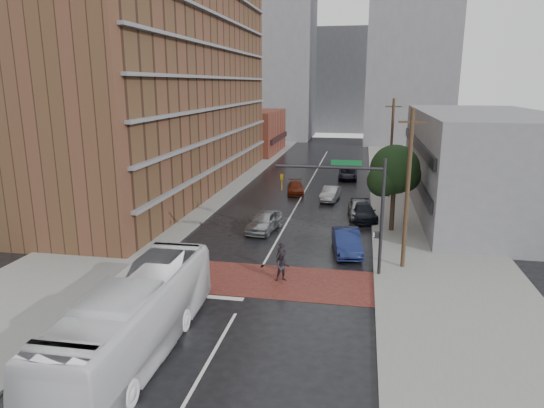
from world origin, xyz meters
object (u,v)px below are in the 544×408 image
Objects in this scene: car_parked_mid at (363,212)px; suv_travel at (348,174)px; pedestrian_a at (281,257)px; car_travel_c at (295,188)px; car_travel_b at (330,194)px; car_parked_near at (347,242)px; car_parked_far at (359,208)px; pedestrian_b at (282,267)px; transit_bus at (134,319)px; car_travel_a at (264,221)px.

suv_travel is at bearing 87.04° from car_parked_mid.
pedestrian_a is 22.23m from car_travel_c.
suv_travel is (1.33, 11.42, -0.03)m from car_travel_b.
car_parked_near is 1.10× the size of car_parked_far.
car_travel_c is at bearing 81.20° from pedestrian_b.
car_travel_b is (1.67, 19.62, -0.27)m from pedestrian_a.
pedestrian_a is 14.65m from car_parked_far.
transit_bus is 2.50× the size of car_parked_near.
car_parked_far is (1.55, -17.12, 0.10)m from suv_travel.
car_parked_mid is 1.07× the size of car_parked_far.
car_travel_c is at bearing 109.22° from pedestrian_a.
pedestrian_a is 0.39× the size of car_parked_near.
pedestrian_a reaches higher than car_travel_c.
transit_bus is 42.33m from suv_travel.
transit_bus is at bearing -101.63° from suv_travel.
car_travel_b reaches higher than car_parked_mid.
transit_bus reaches higher than car_parked_mid.
transit_bus is at bearing -93.90° from car_travel_b.
transit_bus is 26.16m from car_parked_far.
car_parked_near is 1.03× the size of car_parked_mid.
pedestrian_b reaches higher than car_travel_b.
car_travel_a is 7.72m from car_parked_near.
pedestrian_a is 0.40× the size of suv_travel.
car_parked_near is (6.62, -3.97, 0.01)m from car_travel_a.
suv_travel is at bearing 90.65° from car_parked_far.
suv_travel is at bearing 70.36° from pedestrian_b.
car_travel_c is (-2.21, 22.12, -0.35)m from pedestrian_a.
pedestrian_b is 15.90m from car_parked_far.
car_parked_near is at bearing -98.64° from car_parked_far.
car_parked_mid reaches higher than suv_travel.
transit_bus reaches higher than suv_travel.
car_parked_far is (4.25, 15.32, -0.11)m from pedestrian_b.
car_parked_near is at bearing -74.21° from car_travel_b.
car_travel_a is at bearing 140.70° from car_parked_near.
transit_bus is 32.81m from car_travel_c.
car_travel_c is at bearing 100.37° from car_parked_near.
car_parked_near reaches higher than car_parked_far.
car_travel_a is at bearing -156.78° from car_parked_mid.
pedestrian_a reaches higher than car_parked_far.
pedestrian_b is 0.36× the size of suv_travel.
car_parked_near is (3.56, 5.64, -0.06)m from pedestrian_b.
pedestrian_a is 0.46× the size of car_travel_c.
pedestrian_a is 5.73m from car_parked_near.
pedestrian_b is 21.07m from car_travel_b.
car_travel_c is at bearing 154.97° from car_travel_b.
car_travel_c is at bearing 119.30° from car_parked_mid.
pedestrian_a is 0.46× the size of car_travel_b.
pedestrian_b is (0.30, -1.40, -0.09)m from pedestrian_a.
pedestrian_a reaches higher than suv_travel.
car_parked_mid is at bearing 57.33° from pedestrian_b.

